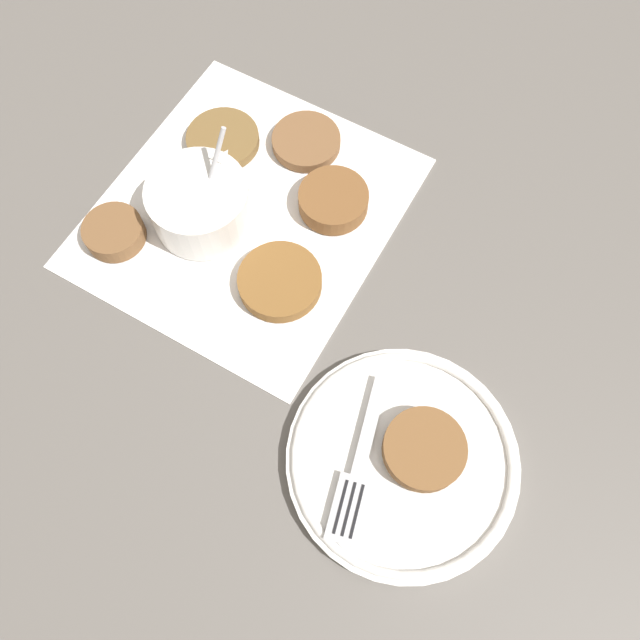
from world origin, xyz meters
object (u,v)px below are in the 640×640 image
(sauce_bowl, at_px, (201,205))
(fork, at_px, (357,475))
(serving_plate, at_px, (402,460))
(fritter_on_plate, at_px, (424,449))

(sauce_bowl, distance_m, fork, 0.31)
(serving_plate, bearing_deg, fritter_on_plate, -43.01)
(fritter_on_plate, relative_size, fork, 0.48)
(fork, bearing_deg, serving_plate, -42.59)
(sauce_bowl, bearing_deg, fritter_on_plate, -112.10)
(serving_plate, xyz_separation_m, fork, (-0.03, 0.03, 0.01))
(serving_plate, distance_m, fritter_on_plate, 0.03)
(sauce_bowl, xyz_separation_m, fritter_on_plate, (-0.12, -0.31, 0.00))
(sauce_bowl, xyz_separation_m, serving_plate, (-0.14, -0.29, -0.02))
(serving_plate, relative_size, fritter_on_plate, 2.86)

